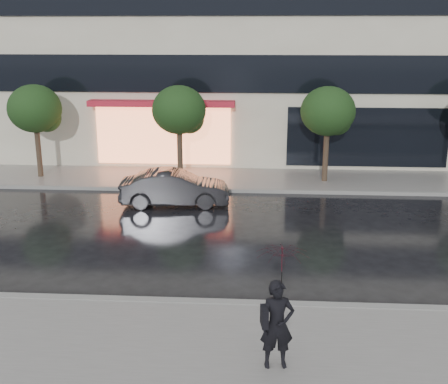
{
  "coord_description": "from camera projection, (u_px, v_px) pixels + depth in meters",
  "views": [
    {
      "loc": [
        0.26,
        -12.63,
        6.13
      ],
      "look_at": [
        -0.77,
        3.65,
        1.4
      ],
      "focal_mm": 45.0,
      "sensor_mm": 36.0,
      "label": 1
    }
  ],
  "objects": [
    {
      "name": "sidewalk_far",
      "position": [
        252.0,
        179.0,
        23.64
      ],
      "size": [
        60.0,
        3.5,
        0.12
      ],
      "primitive_type": "cube",
      "color": "slate",
      "rests_on": "ground"
    },
    {
      "name": "sidewalk_near",
      "position": [
        241.0,
        360.0,
        10.7
      ],
      "size": [
        60.0,
        4.5,
        0.12
      ],
      "primitive_type": "cube",
      "color": "slate",
      "rests_on": "ground"
    },
    {
      "name": "curb_near",
      "position": [
        245.0,
        304.0,
        12.85
      ],
      "size": [
        60.0,
        0.25,
        0.14
      ],
      "primitive_type": "cube",
      "color": "gray",
      "rests_on": "ground"
    },
    {
      "name": "tree_mid_east",
      "position": [
        329.0,
        113.0,
        22.45
      ],
      "size": [
        2.2,
        2.2,
        3.99
      ],
      "color": "#33261C",
      "rests_on": "ground"
    },
    {
      "name": "ground",
      "position": [
        246.0,
        288.0,
        13.83
      ],
      "size": [
        120.0,
        120.0,
        0.0
      ],
      "primitive_type": "plane",
      "color": "black",
      "rests_on": "ground"
    },
    {
      "name": "parked_car",
      "position": [
        175.0,
        188.0,
        20.2
      ],
      "size": [
        4.0,
        1.69,
        1.28
      ],
      "primitive_type": "imported",
      "rotation": [
        0.0,
        0.0,
        1.66
      ],
      "color": "black",
      "rests_on": "ground"
    },
    {
      "name": "pedestrian_with_umbrella",
      "position": [
        280.0,
        289.0,
        10.0
      ],
      "size": [
        1.06,
        1.08,
        2.38
      ],
      "rotation": [
        0.0,
        0.0,
        0.15
      ],
      "color": "black",
      "rests_on": "sidewalk_near"
    },
    {
      "name": "tree_far_west",
      "position": [
        37.0,
        110.0,
        23.17
      ],
      "size": [
        2.2,
        2.2,
        3.99
      ],
      "color": "#33261C",
      "rests_on": "ground"
    },
    {
      "name": "curb_far",
      "position": [
        251.0,
        191.0,
        21.96
      ],
      "size": [
        60.0,
        0.25,
        0.14
      ],
      "primitive_type": "cube",
      "color": "gray",
      "rests_on": "ground"
    },
    {
      "name": "tree_mid_west",
      "position": [
        181.0,
        112.0,
        22.81
      ],
      "size": [
        2.2,
        2.2,
        3.99
      ],
      "color": "#33261C",
      "rests_on": "ground"
    }
  ]
}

